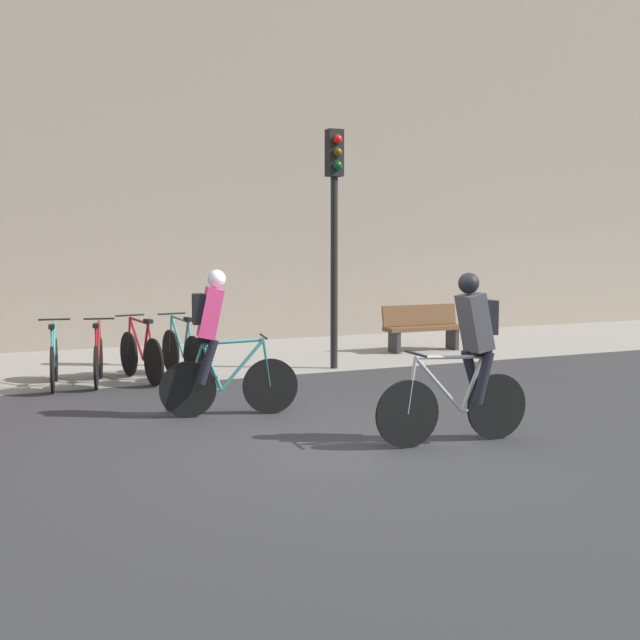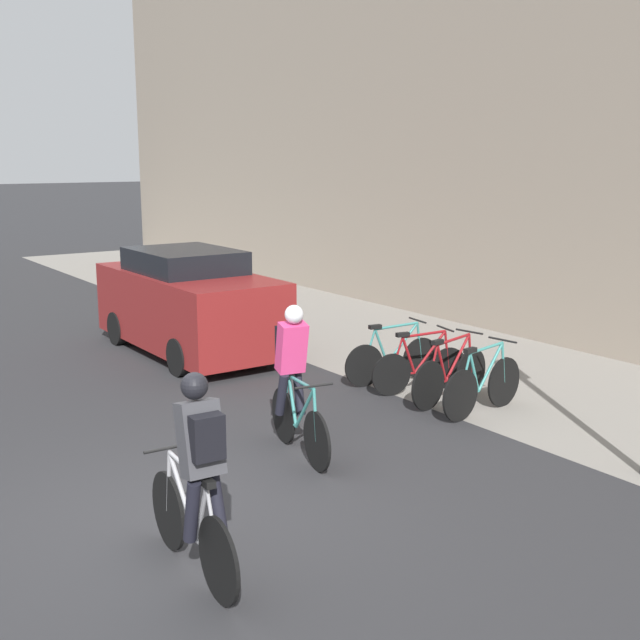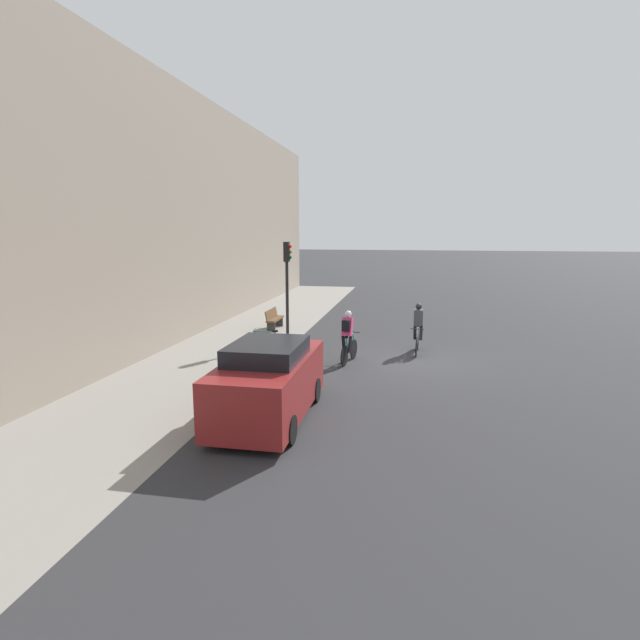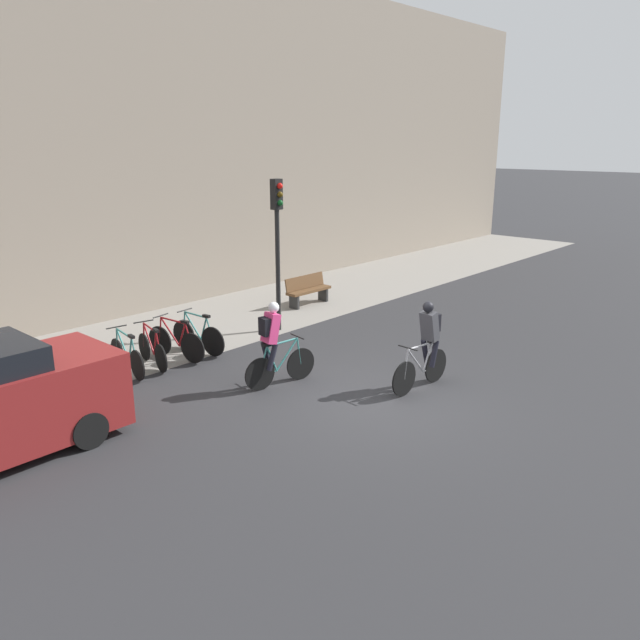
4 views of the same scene
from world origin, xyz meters
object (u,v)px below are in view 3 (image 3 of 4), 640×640
at_px(traffic_light_pole, 287,274).
at_px(cyclist_grey, 418,327).
at_px(parked_bike_3, 266,346).
at_px(parked_bike_2, 261,350).
at_px(parked_car, 269,381).
at_px(bench, 274,319).
at_px(parked_bike_1, 255,355).
at_px(cyclist_pink, 348,336).
at_px(parked_bike_0, 249,360).

bearing_deg(traffic_light_pole, cyclist_grey, -98.75).
height_order(parked_bike_3, traffic_light_pole, traffic_light_pole).
height_order(parked_bike_2, parked_car, parked_car).
height_order(traffic_light_pole, bench, traffic_light_pole).
relative_size(parked_bike_1, parked_bike_3, 0.95).
bearing_deg(cyclist_pink, parked_bike_1, 108.73).
relative_size(parked_bike_1, bench, 0.98).
xyz_separation_m(cyclist_grey, parked_bike_0, (-3.68, 5.16, -0.55)).
bearing_deg(bench, parked_bike_2, -168.32).
bearing_deg(parked_bike_1, parked_bike_0, -179.96).
bearing_deg(parked_bike_0, parked_bike_1, 0.04).
height_order(parked_bike_1, traffic_light_pole, traffic_light_pole).
height_order(cyclist_grey, parked_bike_0, cyclist_grey).
bearing_deg(parked_bike_2, parked_bike_3, 0.06).
bearing_deg(traffic_light_pole, parked_bike_0, 178.63).
height_order(cyclist_grey, bench, cyclist_grey).
height_order(cyclist_pink, parked_car, parked_car).
relative_size(cyclist_pink, parked_car, 0.41).
distance_m(cyclist_pink, parked_bike_3, 2.95).
bearing_deg(cyclist_pink, cyclist_grey, -47.74).
height_order(parked_bike_1, parked_bike_3, parked_bike_3).
xyz_separation_m(traffic_light_pole, bench, (2.47, 1.28, -2.24)).
relative_size(parked_bike_0, parked_car, 0.39).
bearing_deg(parked_bike_1, cyclist_pink, -71.27).
relative_size(traffic_light_pole, bench, 2.43).
bearing_deg(cyclist_pink, parked_car, 167.48).
bearing_deg(cyclist_grey, traffic_light_pole, 81.25).
xyz_separation_m(parked_bike_2, parked_car, (-4.86, -1.73, 0.49)).
bearing_deg(bench, cyclist_pink, -142.68).
bearing_deg(bench, parked_car, -164.60).
bearing_deg(parked_car, parked_bike_1, 22.23).
relative_size(cyclist_pink, cyclist_grey, 0.99).
bearing_deg(cyclist_pink, parked_bike_0, 119.14).
bearing_deg(parked_car, traffic_light_pole, 11.38).
height_order(parked_bike_2, bench, parked_bike_2).
relative_size(parked_bike_0, parked_bike_2, 0.99).
xyz_separation_m(parked_bike_0, parked_bike_1, (0.63, 0.00, -0.01)).
height_order(parked_bike_0, parked_bike_3, parked_bike_3).
height_order(cyclist_pink, parked_bike_2, cyclist_pink).
distance_m(parked_bike_1, parked_car, 4.60).
bearing_deg(parked_bike_0, parked_bike_3, 0.05).
xyz_separation_m(cyclist_grey, parked_car, (-7.28, 3.44, -0.05)).
height_order(cyclist_pink, parked_bike_3, cyclist_pink).
bearing_deg(cyclist_pink, parked_bike_2, 96.81).
xyz_separation_m(parked_bike_0, traffic_light_pole, (4.46, -0.11, 2.31)).
bearing_deg(parked_car, parked_bike_3, 17.48).
xyz_separation_m(cyclist_pink, cyclist_grey, (2.07, -2.28, -0.00)).
distance_m(bench, parked_car, 10.93).
distance_m(cyclist_pink, traffic_light_pole, 4.35).
height_order(parked_bike_0, parked_car, parked_car).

